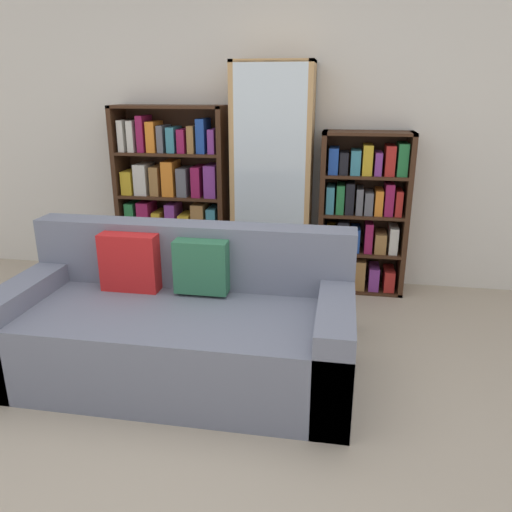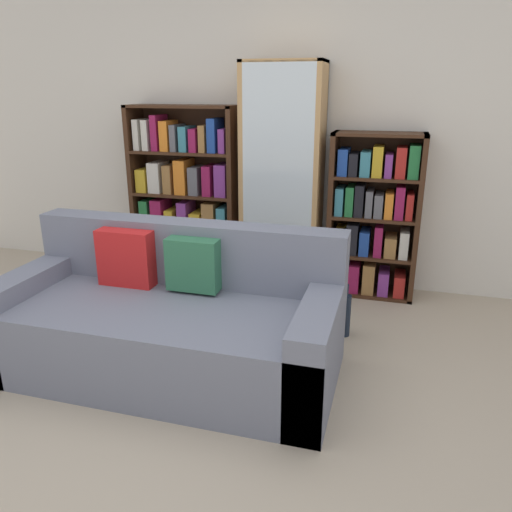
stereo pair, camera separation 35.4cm
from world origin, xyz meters
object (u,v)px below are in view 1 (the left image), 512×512
at_px(bookshelf_right, 363,215).
at_px(bookshelf_left, 173,200).
at_px(wine_bottle, 346,311).
at_px(display_cabinet, 272,179).
at_px(couch, 179,326).

bearing_deg(bookshelf_right, bookshelf_left, 179.99).
height_order(bookshelf_right, wine_bottle, bookshelf_right).
distance_m(display_cabinet, bookshelf_right, 0.81).
relative_size(display_cabinet, wine_bottle, 4.84).
relative_size(bookshelf_left, wine_bottle, 3.95).
bearing_deg(wine_bottle, bookshelf_right, 82.76).
xyz_separation_m(couch, display_cabinet, (0.34, 1.54, 0.63)).
distance_m(couch, display_cabinet, 1.70).
bearing_deg(couch, bookshelf_left, 109.34).
bearing_deg(display_cabinet, bookshelf_right, 1.21).
relative_size(couch, display_cabinet, 1.09).
distance_m(couch, bookshelf_right, 1.93).
relative_size(bookshelf_left, bookshelf_right, 1.14).
distance_m(bookshelf_left, display_cabinet, 0.91).
distance_m(couch, bookshelf_left, 1.70).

